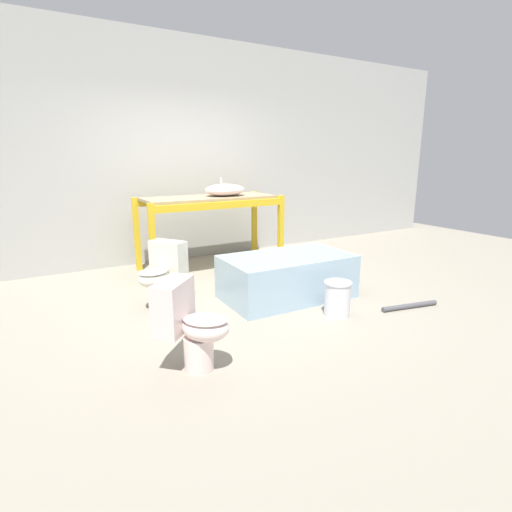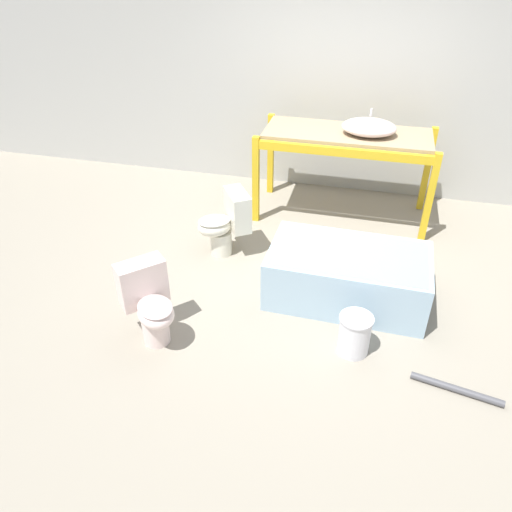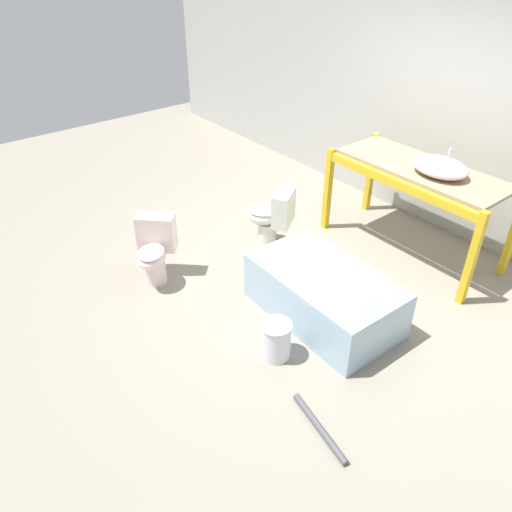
% 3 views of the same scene
% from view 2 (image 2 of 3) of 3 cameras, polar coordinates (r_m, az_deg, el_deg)
% --- Properties ---
extents(ground_plane, '(12.00, 12.00, 0.00)m').
position_cam_2_polar(ground_plane, '(4.99, 5.34, -1.54)').
color(ground_plane, gray).
extents(warehouse_wall_rear, '(10.80, 0.08, 3.20)m').
position_cam_2_polar(warehouse_wall_rear, '(6.18, 9.45, 21.53)').
color(warehouse_wall_rear, '#ADADA8').
rests_on(warehouse_wall_rear, ground_plane).
extents(shelving_rack, '(1.92, 0.82, 1.00)m').
position_cam_2_polar(shelving_rack, '(5.66, 10.29, 12.38)').
color(shelving_rack, gold).
rests_on(shelving_rack, ground_plane).
extents(sink_basin, '(0.57, 0.43, 0.25)m').
position_cam_2_polar(sink_basin, '(5.54, 12.79, 14.16)').
color(sink_basin, silver).
rests_on(sink_basin, shelving_rack).
extents(bathtub_main, '(1.42, 0.83, 0.48)m').
position_cam_2_polar(bathtub_main, '(4.53, 10.43, -1.83)').
color(bathtub_main, '#99B7CC').
rests_on(bathtub_main, ground_plane).
extents(toilet_near, '(0.61, 0.56, 0.67)m').
position_cam_2_polar(toilet_near, '(5.05, -3.45, 3.89)').
color(toilet_near, silver).
rests_on(toilet_near, ground_plane).
extents(toilet_far, '(0.59, 0.59, 0.67)m').
position_cam_2_polar(toilet_far, '(4.08, -12.06, -5.21)').
color(toilet_far, silver).
rests_on(toilet_far, ground_plane).
extents(bucket_white, '(0.27, 0.27, 0.35)m').
position_cam_2_polar(bucket_white, '(4.05, 11.19, -8.70)').
color(bucket_white, silver).
rests_on(bucket_white, ground_plane).
extents(loose_pipe, '(0.66, 0.18, 0.05)m').
position_cam_2_polar(loose_pipe, '(4.06, 21.92, -13.93)').
color(loose_pipe, '#4C4C51').
rests_on(loose_pipe, ground_plane).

